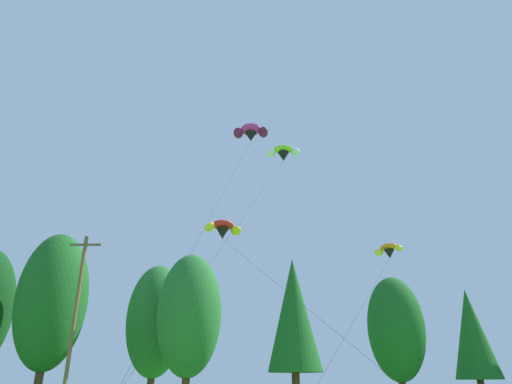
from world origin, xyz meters
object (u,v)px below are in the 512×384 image
object	(u,v)px
parafoil_kite_mid_orange	(389,251)
parafoil_kite_low_lime_white	(283,153)
parafoil_kite_far_red_yellow	(223,229)
utility_pole	(74,319)
parafoil_kite_high_magenta	(251,133)

from	to	relation	value
parafoil_kite_mid_orange	parafoil_kite_low_lime_white	bearing A→B (deg)	137.28
parafoil_kite_low_lime_white	parafoil_kite_mid_orange	bearing A→B (deg)	-42.72
parafoil_kite_far_red_yellow	parafoil_kite_low_lime_white	distance (m)	10.93
parafoil_kite_far_red_yellow	parafoil_kite_low_lime_white	xyz separation A→B (m)	(5.23, 3.77, 8.83)
parafoil_kite_far_red_yellow	parafoil_kite_mid_orange	bearing A→B (deg)	-12.63
utility_pole	parafoil_kite_high_magenta	bearing A→B (deg)	17.65
utility_pole	parafoil_kite_low_lime_white	bearing A→B (deg)	26.74
parafoil_kite_mid_orange	utility_pole	bearing A→B (deg)	-177.68
utility_pole	parafoil_kite_mid_orange	size ratio (longest dim) A/B	0.74
parafoil_kite_mid_orange	parafoil_kite_low_lime_white	size ratio (longest dim) A/B	0.75
parafoil_kite_mid_orange	parafoil_kite_low_lime_white	world-z (taller)	parafoil_kite_low_lime_white
parafoil_kite_mid_orange	parafoil_kite_far_red_yellow	bearing A→B (deg)	167.37
utility_pole	parafoil_kite_far_red_yellow	distance (m)	12.60
utility_pole	parafoil_kite_far_red_yellow	size ratio (longest dim) A/B	0.59
parafoil_kite_high_magenta	parafoil_kite_low_lime_white	bearing A→B (deg)	50.54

